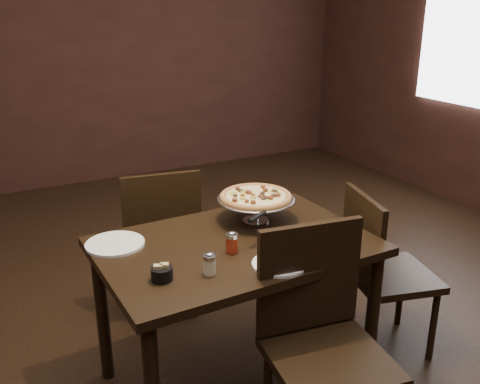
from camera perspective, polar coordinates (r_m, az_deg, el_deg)
name	(u,v)px	position (r m, az deg, el deg)	size (l,w,h in m)	color
room	(243,98)	(2.17, 0.28, 9.95)	(6.04, 7.04, 2.84)	black
dining_table	(235,262)	(2.45, -0.50, -7.47)	(1.22, 0.84, 0.75)	black
pizza_stand	(256,197)	(2.58, 1.69, -0.54)	(0.38, 0.38, 0.16)	silver
parmesan_shaker	(210,264)	(2.13, -3.26, -7.65)	(0.05, 0.05, 0.09)	beige
pepper_flake_shaker	(232,243)	(2.29, -0.88, -5.41)	(0.06, 0.06, 0.10)	maroon
packet_caddy	(162,273)	(2.11, -8.35, -8.56)	(0.09, 0.09, 0.07)	black
napkin_stack	(329,243)	(2.41, 9.46, -5.36)	(0.16, 0.16, 0.02)	silver
plate_left	(115,244)	(2.44, -13.19, -5.41)	(0.26, 0.26, 0.01)	white
plate_near	(279,264)	(2.21, 4.22, -7.68)	(0.23, 0.23, 0.01)	white
serving_spatula	(257,217)	(2.35, 1.85, -2.68)	(0.17, 0.17, 0.03)	silver
chair_far	(160,237)	(3.09, -8.51, -4.75)	(0.49, 0.49, 0.91)	black
chair_near	(321,336)	(2.21, 8.65, -14.94)	(0.50, 0.50, 0.95)	black
chair_side	(380,267)	(2.86, 14.76, -7.76)	(0.50, 0.50, 0.88)	black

